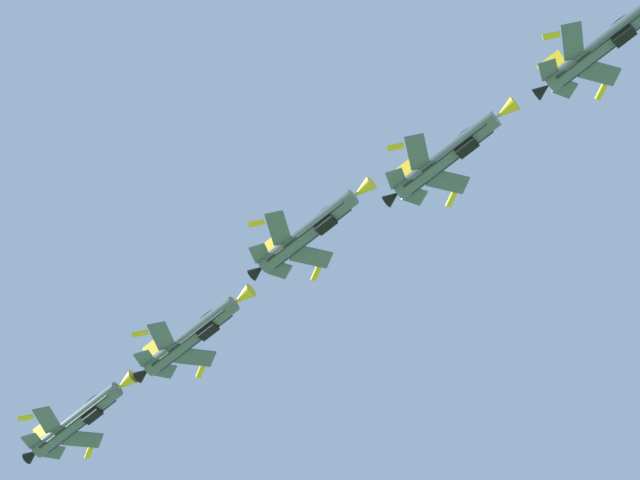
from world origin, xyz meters
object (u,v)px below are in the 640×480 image
at_px(fighter_jet_lead, 604,43).
at_px(fighter_jet_right_outer, 79,419).
at_px(fighter_jet_right_wing, 310,230).
at_px(fighter_jet_left_outer, 193,335).
at_px(fighter_jet_left_wing, 449,154).

relative_size(fighter_jet_lead, fighter_jet_right_outer, 1.00).
distance_m(fighter_jet_right_wing, fighter_jet_right_outer, 32.91).
bearing_deg(fighter_jet_right_wing, fighter_jet_lead, 94.01).
xyz_separation_m(fighter_jet_right_wing, fighter_jet_left_outer, (-15.97, 4.55, -1.23)).
distance_m(fighter_jet_left_wing, fighter_jet_right_outer, 48.99).
distance_m(fighter_jet_lead, fighter_jet_left_outer, 50.59).
distance_m(fighter_jet_left_wing, fighter_jet_right_wing, 16.28).
bearing_deg(fighter_jet_right_outer, fighter_jet_left_wing, 91.63).
bearing_deg(fighter_jet_right_wing, fighter_jet_left_wing, 96.80).
xyz_separation_m(fighter_jet_lead, fighter_jet_right_outer, (-65.53, 13.43, 1.31)).
relative_size(fighter_jet_lead, fighter_jet_right_wing, 1.00).
bearing_deg(fighter_jet_lead, fighter_jet_right_wing, -85.99).
bearing_deg(fighter_jet_left_wing, fighter_jet_right_outer, -88.37).
bearing_deg(fighter_jet_left_outer, fighter_jet_right_wing, 87.27).
bearing_deg(fighter_jet_left_outer, fighter_jet_right_outer, -89.07).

